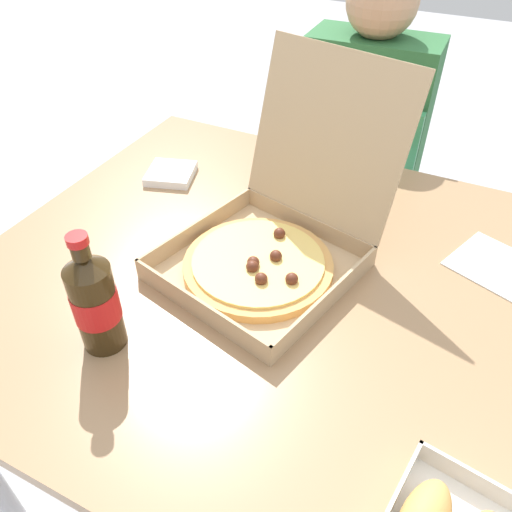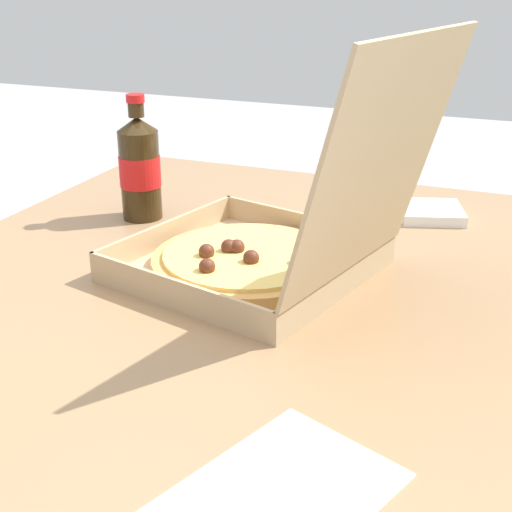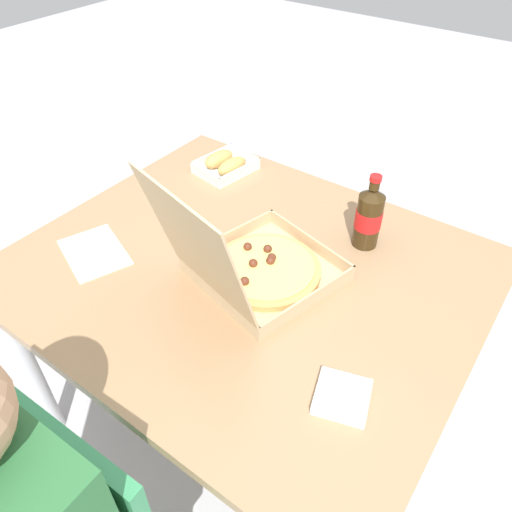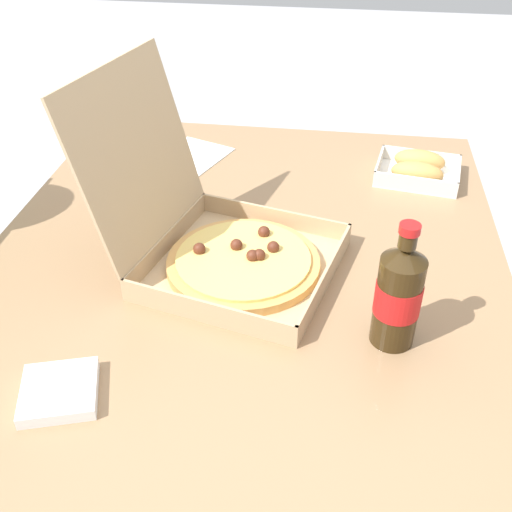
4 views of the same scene
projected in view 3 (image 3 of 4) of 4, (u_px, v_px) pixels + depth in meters
The scene contains 7 objects.
ground_plane at pixel (249, 414), 1.81m from camera, with size 10.00×10.00×0.00m, color #B2B2B7.
dining_table at pixel (247, 286), 1.38m from camera, with size 1.21×1.02×0.73m.
pizza_box_open at pixel (255, 266), 1.26m from camera, with size 0.42×0.49×0.36m.
bread_side_box at pixel (226, 164), 1.70m from camera, with size 0.18×0.21×0.06m.
cola_bottle at pixel (369, 217), 1.35m from camera, with size 0.07×0.07×0.22m.
paper_menu at pixel (94, 252), 1.38m from camera, with size 0.21×0.15×0.00m, color white.
napkin_pile at pixel (342, 397), 1.01m from camera, with size 0.11×0.11×0.02m, color white.
Camera 3 is at (-0.60, 0.78, 1.62)m, focal length 34.44 mm.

